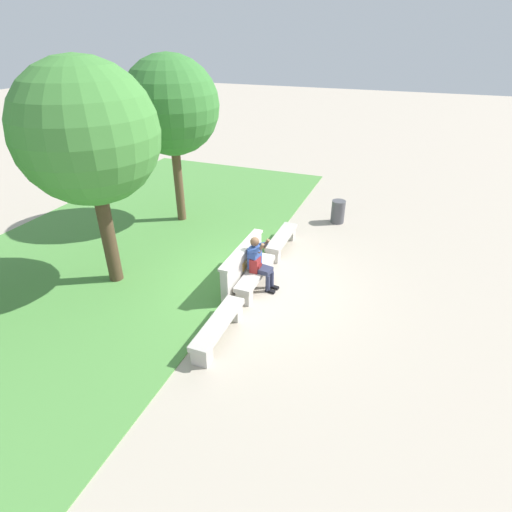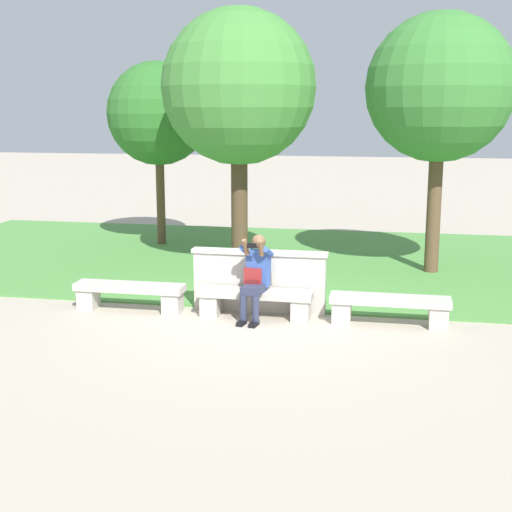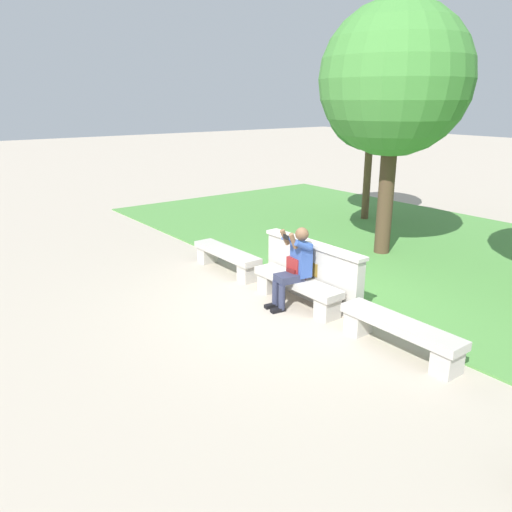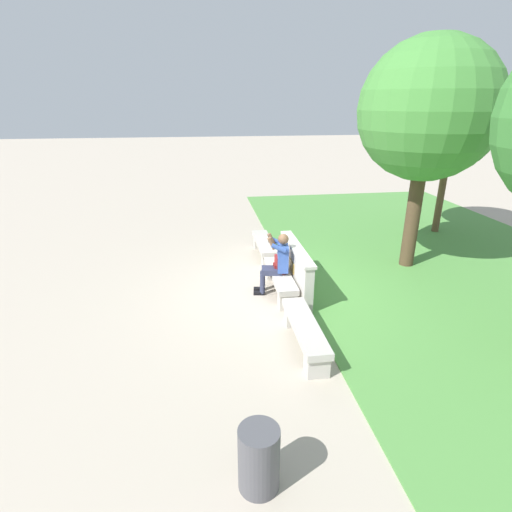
{
  "view_description": "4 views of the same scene",
  "coord_description": "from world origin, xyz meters",
  "px_view_note": "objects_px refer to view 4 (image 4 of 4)",
  "views": [
    {
      "loc": [
        -7.71,
        -3.01,
        5.52
      ],
      "look_at": [
        -0.32,
        -0.14,
        1.05
      ],
      "focal_mm": 28.0,
      "sensor_mm": 36.0,
      "label": 1
    },
    {
      "loc": [
        2.1,
        -10.6,
        3.21
      ],
      "look_at": [
        0.05,
        -0.18,
        1.03
      ],
      "focal_mm": 50.0,
      "sensor_mm": 36.0,
      "label": 2
    },
    {
      "loc": [
        5.75,
        -5.21,
        3.28
      ],
      "look_at": [
        -0.52,
        -0.46,
        0.8
      ],
      "focal_mm": 35.0,
      "sensor_mm": 36.0,
      "label": 3
    },
    {
      "loc": [
        7.59,
        -1.6,
        3.84
      ],
      "look_at": [
        0.47,
        -0.58,
        1.04
      ],
      "focal_mm": 28.0,
      "sensor_mm": 36.0,
      "label": 4
    }
  ],
  "objects_px": {
    "backpack": "(280,264)",
    "trash_bin": "(259,459)",
    "tree_right_background": "(452,128)",
    "bench_near": "(280,279)",
    "tree_behind_wall": "(428,111)",
    "person_photographer": "(277,261)",
    "bench_mid": "(305,331)",
    "bench_main": "(264,246)"
  },
  "relations": [
    {
      "from": "backpack",
      "to": "trash_bin",
      "type": "distance_m",
      "value": 4.69
    },
    {
      "from": "tree_right_background",
      "to": "trash_bin",
      "type": "height_order",
      "value": "tree_right_background"
    },
    {
      "from": "bench_near",
      "to": "trash_bin",
      "type": "distance_m",
      "value": 4.67
    },
    {
      "from": "tree_behind_wall",
      "to": "trash_bin",
      "type": "bearing_deg",
      "value": -39.4
    },
    {
      "from": "bench_near",
      "to": "tree_behind_wall",
      "type": "xyz_separation_m",
      "value": [
        -1.0,
        3.41,
        3.33
      ]
    },
    {
      "from": "trash_bin",
      "to": "bench_near",
      "type": "bearing_deg",
      "value": 165.95
    },
    {
      "from": "bench_near",
      "to": "tree_right_background",
      "type": "xyz_separation_m",
      "value": [
        -3.42,
        5.63,
        2.82
      ]
    },
    {
      "from": "bench_near",
      "to": "person_photographer",
      "type": "relative_size",
      "value": 1.37
    },
    {
      "from": "bench_mid",
      "to": "trash_bin",
      "type": "bearing_deg",
      "value": -24.82
    },
    {
      "from": "bench_near",
      "to": "tree_behind_wall",
      "type": "height_order",
      "value": "tree_behind_wall"
    },
    {
      "from": "tree_right_background",
      "to": "bench_mid",
      "type": "bearing_deg",
      "value": -45.67
    },
    {
      "from": "bench_main",
      "to": "bench_near",
      "type": "height_order",
      "value": "same"
    },
    {
      "from": "bench_main",
      "to": "trash_bin",
      "type": "relative_size",
      "value": 2.41
    },
    {
      "from": "bench_mid",
      "to": "person_photographer",
      "type": "height_order",
      "value": "person_photographer"
    },
    {
      "from": "person_photographer",
      "to": "backpack",
      "type": "xyz_separation_m",
      "value": [
        -0.05,
        0.07,
        -0.11
      ]
    },
    {
      "from": "bench_main",
      "to": "person_photographer",
      "type": "distance_m",
      "value": 2.15
    },
    {
      "from": "bench_main",
      "to": "person_photographer",
      "type": "relative_size",
      "value": 1.37
    },
    {
      "from": "bench_near",
      "to": "bench_mid",
      "type": "bearing_deg",
      "value": 0.0
    },
    {
      "from": "bench_mid",
      "to": "tree_behind_wall",
      "type": "relative_size",
      "value": 0.35
    },
    {
      "from": "tree_behind_wall",
      "to": "trash_bin",
      "type": "xyz_separation_m",
      "value": [
        5.53,
        -4.54,
        -3.25
      ]
    },
    {
      "from": "tree_behind_wall",
      "to": "tree_right_background",
      "type": "height_order",
      "value": "tree_behind_wall"
    },
    {
      "from": "bench_near",
      "to": "backpack",
      "type": "height_order",
      "value": "backpack"
    },
    {
      "from": "bench_mid",
      "to": "person_photographer",
      "type": "bearing_deg",
      "value": -177.86
    },
    {
      "from": "bench_main",
      "to": "backpack",
      "type": "distance_m",
      "value": 2.09
    },
    {
      "from": "backpack",
      "to": "tree_behind_wall",
      "type": "relative_size",
      "value": 0.08
    },
    {
      "from": "bench_main",
      "to": "tree_right_background",
      "type": "relative_size",
      "value": 0.42
    },
    {
      "from": "bench_near",
      "to": "person_photographer",
      "type": "bearing_deg",
      "value": -69.16
    },
    {
      "from": "bench_near",
      "to": "bench_mid",
      "type": "height_order",
      "value": "same"
    },
    {
      "from": "backpack",
      "to": "trash_bin",
      "type": "xyz_separation_m",
      "value": [
        4.55,
        -1.13,
        -0.25
      ]
    },
    {
      "from": "backpack",
      "to": "tree_behind_wall",
      "type": "height_order",
      "value": "tree_behind_wall"
    },
    {
      "from": "person_photographer",
      "to": "tree_right_background",
      "type": "relative_size",
      "value": 0.3
    },
    {
      "from": "person_photographer",
      "to": "tree_right_background",
      "type": "bearing_deg",
      "value": 121.16
    },
    {
      "from": "tree_right_background",
      "to": "tree_behind_wall",
      "type": "bearing_deg",
      "value": -42.54
    },
    {
      "from": "bench_mid",
      "to": "tree_right_background",
      "type": "distance_m",
      "value": 8.36
    },
    {
      "from": "tree_behind_wall",
      "to": "trash_bin",
      "type": "relative_size",
      "value": 6.91
    },
    {
      "from": "bench_main",
      "to": "backpack",
      "type": "relative_size",
      "value": 4.22
    },
    {
      "from": "bench_near",
      "to": "backpack",
      "type": "distance_m",
      "value": 0.33
    },
    {
      "from": "person_photographer",
      "to": "tree_behind_wall",
      "type": "bearing_deg",
      "value": 106.44
    },
    {
      "from": "tree_behind_wall",
      "to": "bench_mid",
      "type": "bearing_deg",
      "value": -47.91
    },
    {
      "from": "bench_main",
      "to": "tree_right_background",
      "type": "bearing_deg",
      "value": 103.43
    },
    {
      "from": "bench_mid",
      "to": "tree_behind_wall",
      "type": "height_order",
      "value": "tree_behind_wall"
    },
    {
      "from": "bench_near",
      "to": "tree_behind_wall",
      "type": "relative_size",
      "value": 0.35
    }
  ]
}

